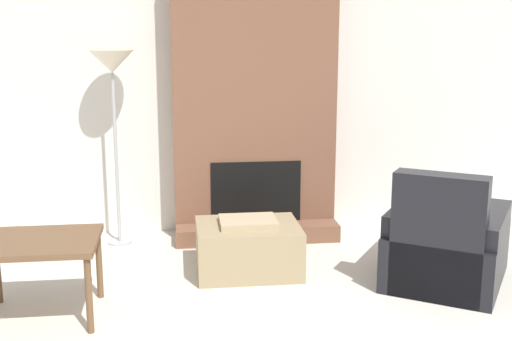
% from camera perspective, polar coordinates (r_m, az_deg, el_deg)
% --- Properties ---
extents(wall_back, '(6.89, 0.06, 2.60)m').
position_cam_1_polar(wall_back, '(6.08, -0.41, 6.83)').
color(wall_back, silver).
rests_on(wall_back, ground_plane).
extents(fireplace, '(1.48, 0.57, 2.60)m').
position_cam_1_polar(fireplace, '(5.88, -0.17, 6.06)').
color(fireplace, brown).
rests_on(fireplace, ground_plane).
extents(ottoman, '(0.81, 0.64, 0.44)m').
position_cam_1_polar(ottoman, '(5.10, -0.71, -6.83)').
color(ottoman, '#998460').
rests_on(ottoman, ground_plane).
extents(armchair, '(1.23, 1.29, 0.91)m').
position_cam_1_polar(armchair, '(5.06, 16.49, -6.66)').
color(armchair, black).
rests_on(armchair, ground_plane).
extents(side_table, '(0.78, 0.64, 0.54)m').
position_cam_1_polar(side_table, '(4.46, -18.80, -6.60)').
color(side_table, brown).
rests_on(side_table, ground_plane).
extents(floor_lamp_left, '(0.38, 0.38, 1.72)m').
position_cam_1_polar(floor_lamp_left, '(5.69, -12.67, 8.60)').
color(floor_lamp_left, '#ADADB2').
rests_on(floor_lamp_left, ground_plane).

